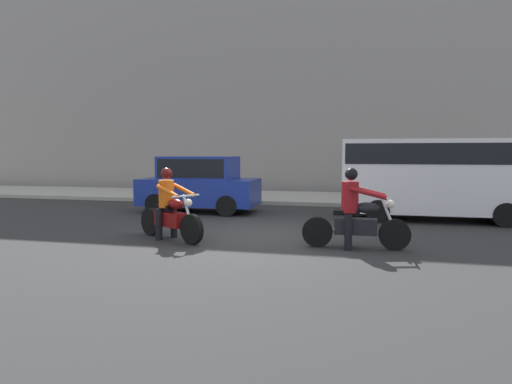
# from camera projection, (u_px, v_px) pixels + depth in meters

# --- Properties ---
(ground_plane) EXTENTS (80.00, 80.00, 0.00)m
(ground_plane) POSITION_uv_depth(u_px,v_px,m) (257.00, 235.00, 10.12)
(ground_plane) COLOR #2A2A2A
(sidewalk_slab) EXTENTS (40.00, 4.40, 0.14)m
(sidewalk_slab) POSITION_uv_depth(u_px,v_px,m) (301.00, 198.00, 17.88)
(sidewalk_slab) COLOR #A8A399
(sidewalk_slab) RESTS_ON ground_plane
(building_facade) EXTENTS (40.00, 1.40, 12.77)m
(building_facade) POSITION_uv_depth(u_px,v_px,m) (311.00, 59.00, 20.61)
(building_facade) COLOR gray
(building_facade) RESTS_ON ground_plane
(motorcycle_with_rider_crimson) EXTENTS (2.13, 0.70, 1.62)m
(motorcycle_with_rider_crimson) POSITION_uv_depth(u_px,v_px,m) (355.00, 216.00, 8.67)
(motorcycle_with_rider_crimson) COLOR black
(motorcycle_with_rider_crimson) RESTS_ON ground_plane
(motorcycle_with_rider_orange_stripe) EXTENTS (1.92, 1.18, 1.59)m
(motorcycle_with_rider_orange_stripe) POSITION_uv_depth(u_px,v_px,m) (170.00, 211.00, 9.56)
(motorcycle_with_rider_orange_stripe) COLOR black
(motorcycle_with_rider_orange_stripe) RESTS_ON ground_plane
(parked_van_white) EXTENTS (5.13, 1.96, 2.29)m
(parked_van_white) POSITION_uv_depth(u_px,v_px,m) (435.00, 173.00, 12.29)
(parked_van_white) COLOR silver
(parked_van_white) RESTS_ON ground_plane
(parked_hatchback_cobalt_blue) EXTENTS (3.76, 1.76, 1.80)m
(parked_hatchback_cobalt_blue) POSITION_uv_depth(u_px,v_px,m) (199.00, 183.00, 14.03)
(parked_hatchback_cobalt_blue) COLOR navy
(parked_hatchback_cobalt_blue) RESTS_ON ground_plane
(street_sign_post) EXTENTS (0.44, 0.08, 2.24)m
(street_sign_post) POSITION_uv_depth(u_px,v_px,m) (396.00, 163.00, 17.12)
(street_sign_post) COLOR gray
(street_sign_post) RESTS_ON sidewalk_slab
(pedestrian_bystander) EXTENTS (0.34, 0.34, 1.70)m
(pedestrian_bystander) POSITION_uv_depth(u_px,v_px,m) (437.00, 173.00, 17.10)
(pedestrian_bystander) COLOR black
(pedestrian_bystander) RESTS_ON sidewalk_slab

